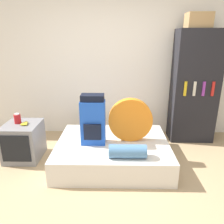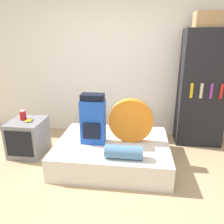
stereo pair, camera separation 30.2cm
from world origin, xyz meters
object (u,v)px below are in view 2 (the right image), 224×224
object	(u,v)px
bookshelf	(202,90)
sleeping_roll	(124,152)
television	(28,137)
tent_bag	(131,121)
canister	(23,115)
cardboard_box	(207,20)
backpack	(93,120)

from	to	relation	value
bookshelf	sleeping_roll	bearing A→B (deg)	-133.00
sleeping_roll	television	xyz separation A→B (m)	(-1.54, 0.54, -0.14)
tent_bag	canister	size ratio (longest dim) A/B	4.14
cardboard_box	television	bearing A→B (deg)	-164.77
canister	cardboard_box	bearing A→B (deg)	14.09
sleeping_roll	cardboard_box	size ratio (longest dim) A/B	1.25
backpack	cardboard_box	bearing A→B (deg)	28.66
bookshelf	cardboard_box	world-z (taller)	cardboard_box
television	canister	size ratio (longest dim) A/B	3.68
television	tent_bag	bearing A→B (deg)	-1.23
canister	cardboard_box	world-z (taller)	cardboard_box
sleeping_roll	canister	world-z (taller)	canister
sleeping_roll	bookshelf	xyz separation A→B (m)	(1.20, 1.28, 0.53)
backpack	tent_bag	bearing A→B (deg)	11.72
television	bookshelf	world-z (taller)	bookshelf
backpack	sleeping_roll	xyz separation A→B (m)	(0.46, -0.40, -0.26)
tent_bag	canister	distance (m)	1.67
bookshelf	cardboard_box	distance (m)	1.07
cardboard_box	tent_bag	bearing A→B (deg)	-144.51
bookshelf	cardboard_box	bearing A→B (deg)	-167.34
tent_bag	sleeping_roll	xyz separation A→B (m)	(-0.06, -0.51, -0.23)
sleeping_roll	tent_bag	bearing A→B (deg)	83.20
sleeping_roll	cardboard_box	xyz separation A→B (m)	(1.13, 1.27, 1.60)
sleeping_roll	canister	xyz separation A→B (m)	(-1.60, 0.58, 0.21)
tent_bag	television	world-z (taller)	tent_bag
tent_bag	bookshelf	xyz separation A→B (m)	(1.14, 0.78, 0.31)
bookshelf	canister	bearing A→B (deg)	-165.94
canister	bookshelf	distance (m)	2.91
tent_bag	cardboard_box	size ratio (longest dim) A/B	1.67
sleeping_roll	cardboard_box	distance (m)	2.33
backpack	bookshelf	xyz separation A→B (m)	(1.66, 0.89, 0.28)
television	backpack	bearing A→B (deg)	-7.55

